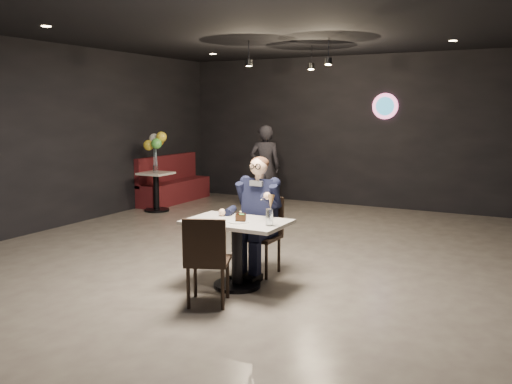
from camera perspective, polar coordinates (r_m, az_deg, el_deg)
The scene contains 17 objects.
floor at distance 7.31m, azimuth -2.20°, elevation -6.73°, with size 9.00×9.00×0.00m, color gray.
wall_sign at distance 10.91m, azimuth 13.44°, elevation 8.78°, with size 0.50×0.06×0.50m, color pink, non-canonical shape.
pendant_lights at distance 8.88m, azimuth 4.35°, elevation 14.74°, with size 1.40×1.20×0.36m, color black.
main_table at distance 5.99m, azimuth -2.02°, elevation -6.51°, with size 1.10×0.70×0.75m, color silver.
chair_far at distance 6.43m, azimuth 0.42°, elevation -4.64°, with size 0.42×0.46×0.92m, color black.
chair_near at distance 5.48m, azimuth -5.06°, elevation -7.05°, with size 0.42×0.46×0.92m, color black.
seated_man at distance 6.38m, azimuth 0.42°, elevation -2.37°, with size 0.60×0.80×1.44m, color black.
dessert_plate at distance 5.80m, azimuth -1.85°, elevation -3.13°, with size 0.23×0.23×0.01m, color white.
cake_slice at distance 5.80m, azimuth -1.61°, elevation -2.69°, with size 0.11×0.09×0.07m, color black.
mint_leaf at distance 5.76m, azimuth -1.53°, elevation -2.35°, with size 0.07×0.04×0.01m, color green.
sundae_glass at distance 5.63m, azimuth 1.43°, elevation -2.66°, with size 0.08×0.08×0.17m, color silver.
wafer_cone at distance 5.58m, azimuth 1.59°, elevation -1.03°, with size 0.07×0.07×0.14m, color tan.
booth_bench at distance 11.51m, azimuth -8.58°, elevation 1.37°, with size 0.49×1.96×0.98m, color #4C101B.
side_table at distance 10.56m, azimuth -10.45°, elevation -0.14°, with size 0.55×0.55×0.69m, color silver.
balloon_vase at distance 10.50m, azimuth -10.52°, elevation 2.44°, with size 0.10×0.10×0.14m, color silver.
balloon_bunch at distance 10.47m, azimuth -10.58°, elevation 4.51°, with size 0.37×0.37×0.60m, color yellow.
passerby at distance 10.59m, azimuth 0.95°, elevation 2.62°, with size 0.60×0.39×1.64m, color black.
Camera 1 is at (3.52, -6.10, 1.95)m, focal length 38.00 mm.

